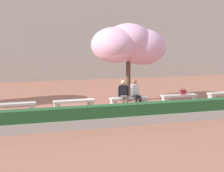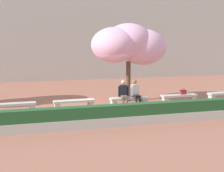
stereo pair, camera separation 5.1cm
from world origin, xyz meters
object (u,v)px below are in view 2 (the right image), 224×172
at_px(stone_bench_near_west, 14,106).
at_px(person_seated_left, 124,93).
at_px(cherry_tree_main, 129,44).
at_px(handbag, 183,92).
at_px(person_seated_right, 135,92).
at_px(stone_bench_far_east, 224,95).
at_px(stone_bench_center, 74,103).
at_px(stone_bench_near_east, 129,100).
at_px(stone_bench_east_end, 179,97).

xyz_separation_m(stone_bench_near_west, person_seated_left, (5.04, -0.05, 0.39)).
height_order(person_seated_left, cherry_tree_main, cherry_tree_main).
distance_m(handbag, cherry_tree_main, 3.69).
bearing_deg(person_seated_right, stone_bench_far_east, 0.60).
relative_size(stone_bench_near_west, stone_bench_center, 1.00).
bearing_deg(stone_bench_near_east, stone_bench_far_east, -0.00).
relative_size(stone_bench_far_east, handbag, 5.64).
xyz_separation_m(stone_bench_near_west, person_seated_right, (5.64, -0.05, 0.39)).
xyz_separation_m(stone_bench_near_west, cherry_tree_main, (5.71, 1.23, 2.66)).
bearing_deg(person_seated_right, cherry_tree_main, 86.86).
relative_size(stone_bench_center, handbag, 5.64).
xyz_separation_m(stone_bench_center, handbag, (5.57, -0.00, 0.27)).
xyz_separation_m(stone_bench_far_east, cherry_tree_main, (-4.97, 1.23, 2.66)).
bearing_deg(stone_bench_near_west, stone_bench_east_end, 0.00).
xyz_separation_m(stone_bench_center, stone_bench_near_east, (2.67, 0.00, 0.00)).
relative_size(stone_bench_center, stone_bench_far_east, 1.00).
xyz_separation_m(stone_bench_far_east, person_seated_left, (-5.64, -0.05, 0.39)).
height_order(stone_bench_center, person_seated_right, person_seated_right).
bearing_deg(stone_bench_center, cherry_tree_main, 22.06).
relative_size(stone_bench_east_end, handbag, 5.64).
relative_size(stone_bench_near_west, stone_bench_far_east, 1.00).
bearing_deg(handbag, stone_bench_near_west, 179.99).
height_order(stone_bench_near_east, cherry_tree_main, cherry_tree_main).
bearing_deg(stone_bench_center, stone_bench_far_east, 0.00).
bearing_deg(stone_bench_near_west, stone_bench_near_east, 0.00).
relative_size(stone_bench_near_west, person_seated_left, 1.48).
bearing_deg(stone_bench_east_end, person_seated_right, -178.72).
bearing_deg(stone_bench_near_east, stone_bench_near_west, -180.00).
xyz_separation_m(stone_bench_near_east, stone_bench_east_end, (2.67, -0.00, 0.00)).
distance_m(stone_bench_near_east, stone_bench_east_end, 2.67).
xyz_separation_m(stone_bench_near_west, stone_bench_far_east, (10.68, 0.00, 0.00)).
bearing_deg(stone_bench_east_end, person_seated_left, -178.97).
distance_m(stone_bench_east_end, cherry_tree_main, 3.72).
bearing_deg(handbag, stone_bench_center, 179.99).
relative_size(person_seated_left, cherry_tree_main, 0.32).
height_order(stone_bench_near_west, person_seated_left, person_seated_left).
xyz_separation_m(stone_bench_east_end, person_seated_left, (-2.97, -0.05, 0.39)).
bearing_deg(stone_bench_far_east, stone_bench_center, -180.00).
distance_m(stone_bench_near_east, person_seated_left, 0.49).
bearing_deg(cherry_tree_main, stone_bench_east_end, -28.15).
height_order(stone_bench_near_west, cherry_tree_main, cherry_tree_main).
bearing_deg(stone_bench_near_west, stone_bench_far_east, 0.00).
distance_m(person_seated_left, handbag, 3.20).
distance_m(stone_bench_near_west, stone_bench_center, 2.67).
bearing_deg(stone_bench_near_west, person_seated_right, -0.54).
xyz_separation_m(person_seated_left, person_seated_right, (0.60, 0.00, 0.00)).
relative_size(person_seated_right, handbag, 3.81).
distance_m(stone_bench_near_east, handbag, 2.92).
distance_m(stone_bench_center, stone_bench_near_east, 2.67).
distance_m(stone_bench_center, stone_bench_east_end, 5.34).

